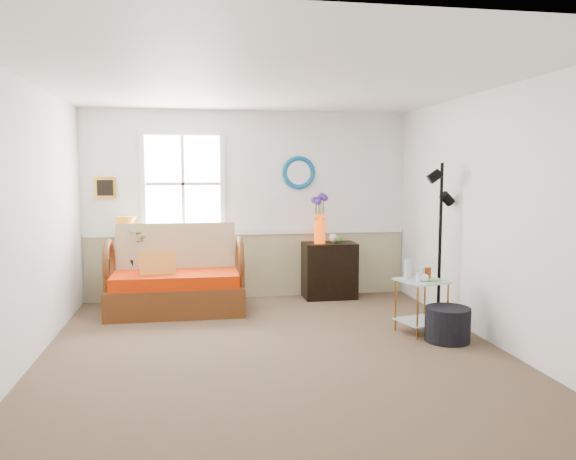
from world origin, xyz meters
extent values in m
cube|color=brown|center=(0.00, 0.00, 0.00)|extent=(4.50, 5.00, 0.01)
cube|color=white|center=(0.00, 0.00, 2.60)|extent=(4.50, 5.00, 0.01)
cube|color=white|center=(0.00, 2.50, 1.30)|extent=(4.50, 0.01, 2.60)
cube|color=white|center=(0.00, -2.50, 1.30)|extent=(4.50, 0.01, 2.60)
cube|color=white|center=(-2.25, 0.00, 1.30)|extent=(0.01, 5.00, 2.60)
cube|color=white|center=(2.25, 0.00, 1.30)|extent=(0.01, 5.00, 2.60)
cube|color=tan|center=(0.00, 2.48, 0.45)|extent=(4.46, 0.02, 0.90)
cube|color=white|center=(0.00, 2.47, 0.92)|extent=(4.46, 0.04, 0.06)
cube|color=#C88A2A|center=(-1.92, 2.48, 1.55)|extent=(0.28, 0.03, 0.28)
torus|color=#186F9F|center=(0.70, 2.48, 1.75)|extent=(0.47, 0.07, 0.47)
imported|color=#4A762B|center=(-1.51, 2.20, 0.78)|extent=(0.45, 0.47, 0.29)
cylinder|color=black|center=(1.83, 0.06, 0.18)|extent=(0.54, 0.54, 0.36)
camera|label=1|loc=(-0.76, -5.30, 1.76)|focal=35.00mm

